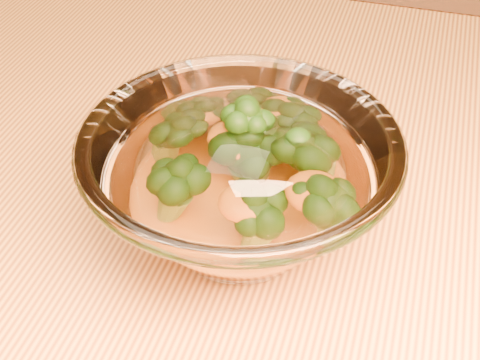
# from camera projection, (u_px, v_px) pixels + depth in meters

# --- Properties ---
(table) EXTENTS (1.20, 0.80, 0.75)m
(table) POSITION_uv_depth(u_px,v_px,m) (369.00, 348.00, 0.53)
(table) COLOR gold
(table) RESTS_ON ground
(glass_bowl) EXTENTS (0.21, 0.21, 0.09)m
(glass_bowl) POSITION_uv_depth(u_px,v_px,m) (240.00, 185.00, 0.45)
(glass_bowl) COLOR white
(glass_bowl) RESTS_ON table
(cheese_sauce) EXTENTS (0.10, 0.10, 0.03)m
(cheese_sauce) POSITION_uv_depth(u_px,v_px,m) (240.00, 207.00, 0.46)
(cheese_sauce) COLOR orange
(cheese_sauce) RESTS_ON glass_bowl
(broccoli_heap) EXTENTS (0.15, 0.14, 0.07)m
(broccoli_heap) POSITION_uv_depth(u_px,v_px,m) (254.00, 161.00, 0.45)
(broccoli_heap) COLOR black
(broccoli_heap) RESTS_ON cheese_sauce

